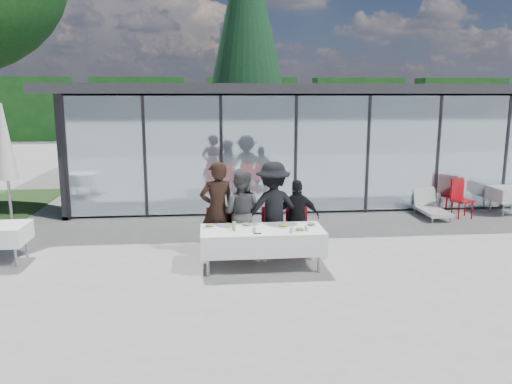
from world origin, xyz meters
The scene contains 27 objects.
ground centered at (0.00, 0.00, 0.00)m, with size 90.00×90.00×0.00m, color gray.
pavilion centered at (2.00, 8.16, 2.15)m, with size 14.80×8.80×3.44m.
treeline centered at (-2.00, 28.00, 2.20)m, with size 62.50×2.00×4.40m.
dining_table centered at (-0.31, 0.00, 0.54)m, with size 2.26×0.96×0.75m.
diner_a centered at (-1.10, 0.76, 0.96)m, with size 0.70×0.70×1.91m, color black.
diner_chair_a centered at (-1.10, 0.75, 0.54)m, with size 0.44×0.44×0.97m.
diner_b centered at (-0.64, 0.76, 0.87)m, with size 0.84×0.84×1.74m, color #505050.
diner_chair_b centered at (-0.64, 0.75, 0.54)m, with size 0.44×0.44×0.97m.
diner_c centered at (0.00, 0.76, 0.94)m, with size 1.22×1.22×1.89m, color black.
diner_chair_c centered at (0.00, 0.75, 0.54)m, with size 0.44×0.44×0.97m.
diner_d centered at (0.49, 0.76, 0.76)m, with size 0.89×0.89×1.52m, color black.
diner_chair_d centered at (0.49, 0.75, 0.54)m, with size 0.44×0.44×0.97m.
plate_a centered at (-1.27, 0.21, 0.78)m, with size 0.23×0.23×0.07m.
plate_b centered at (-0.58, 0.22, 0.78)m, with size 0.23×0.23×0.07m.
plate_c centered at (0.10, 0.07, 0.78)m, with size 0.23×0.23×0.07m.
plate_d centered at (0.64, 0.11, 0.78)m, with size 0.23×0.23×0.07m.
plate_extra centered at (0.35, -0.21, 0.78)m, with size 0.23×0.23×0.07m.
juice_bottle centered at (-0.83, -0.07, 0.83)m, with size 0.06×0.06×0.17m, color #84B94D.
drinking_glasses centered at (0.06, -0.26, 0.80)m, with size 1.02×0.18×0.10m.
folded_eyeglasses centered at (-0.43, -0.33, 0.76)m, with size 0.14×0.03×0.01m, color black.
spare_table_left centered at (-5.19, 0.80, 0.55)m, with size 0.86×0.86×0.74m.
spare_table_right centered at (6.74, 3.53, 0.55)m, with size 0.86×0.86×0.74m.
spare_chair_a centered at (5.32, 3.40, 0.54)m, with size 0.56×0.56×0.97m.
spare_chair_b centered at (5.36, 3.88, 0.54)m, with size 0.57×0.57×0.97m.
market_umbrella centered at (-5.53, 2.17, 1.99)m, with size 0.50×0.50×3.00m.
lounger centered at (4.59, 3.56, 0.26)m, with size 0.63×1.34×0.72m.
conifer_tree centered at (0.50, 13.00, 5.99)m, with size 4.00×4.00×10.50m.
Camera 1 is at (-1.31, -8.81, 3.17)m, focal length 35.00 mm.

